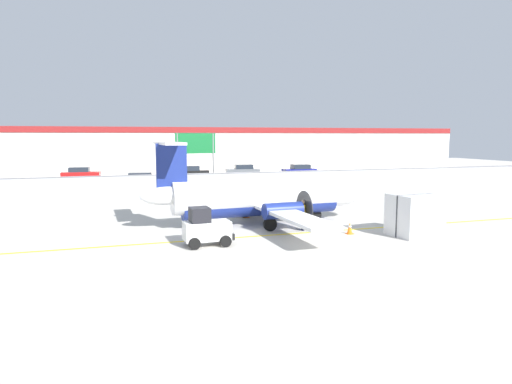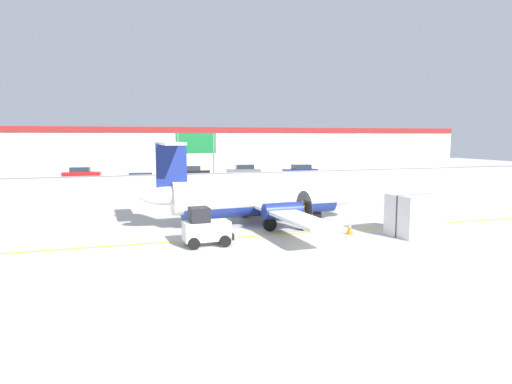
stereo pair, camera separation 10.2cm
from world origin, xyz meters
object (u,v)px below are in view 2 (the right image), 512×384
object	(u,v)px
cargo_container	(415,215)
ground_crew_worker	(303,213)
traffic_cone_near_right	(350,228)
parked_car_4	(300,171)
parked_car_3	(244,171)
highway_sign	(196,149)
parked_car_2	(191,172)
traffic_cone_near_left	(246,213)
parked_car_0	(82,174)
baggage_tug	(205,228)
parked_car_1	(142,181)
commuter_airplane	(265,197)

from	to	relation	value
cargo_container	ground_crew_worker	bearing A→B (deg)	142.89
traffic_cone_near_right	parked_car_4	xyz separation A→B (m)	(10.58, 31.62, 0.58)
parked_car_3	highway_sign	size ratio (longest dim) A/B	0.80
parked_car_2	traffic_cone_near_left	bearing A→B (deg)	-90.61
traffic_cone_near_right	parked_car_0	bearing A→B (deg)	114.03
baggage_tug	parked_car_3	xyz separation A→B (m)	(11.62, 33.88, 0.04)
parked_car_1	parked_car_3	xyz separation A→B (m)	(13.02, 9.17, 0.00)
commuter_airplane	parked_car_0	distance (m)	32.77
traffic_cone_near_right	highway_sign	bearing A→B (deg)	104.49
cargo_container	parked_car_3	distance (m)	35.01
baggage_tug	traffic_cone_near_right	world-z (taller)	baggage_tug
parked_car_0	parked_car_3	distance (m)	19.23
baggage_tug	parked_car_0	distance (m)	35.76
traffic_cone_near_left	parked_car_1	distance (m)	18.77
commuter_airplane	ground_crew_worker	xyz separation A→B (m)	(1.38, -2.56, -0.65)
commuter_airplane	parked_car_3	distance (m)	30.23
parked_car_3	highway_sign	distance (m)	17.34
parked_car_3	parked_car_2	bearing A→B (deg)	11.65
traffic_cone_near_left	parked_car_4	world-z (taller)	parked_car_4
cargo_container	traffic_cone_near_right	distance (m)	3.45
commuter_airplane	highway_sign	xyz separation A→B (m)	(-1.52, 14.68, 2.54)
cargo_container	parked_car_4	bearing A→B (deg)	71.24
parked_car_0	highway_sign	distance (m)	19.26
ground_crew_worker	traffic_cone_near_right	bearing A→B (deg)	152.80
parked_car_1	parked_car_2	distance (m)	10.68
parked_car_2	parked_car_3	bearing A→B (deg)	5.96
parked_car_2	highway_sign	size ratio (longest dim) A/B	0.77
traffic_cone_near_right	parked_car_3	world-z (taller)	parked_car_3
baggage_tug	highway_sign	distance (m)	19.70
ground_crew_worker	parked_car_1	size ratio (longest dim) A/B	0.39
parked_car_4	highway_sign	world-z (taller)	highway_sign
ground_crew_worker	traffic_cone_near_left	bearing A→B (deg)	-55.25
ground_crew_worker	traffic_cone_near_left	world-z (taller)	ground_crew_worker
cargo_container	parked_car_4	xyz separation A→B (m)	(7.51, 32.98, -0.21)
traffic_cone_near_left	parked_car_1	world-z (taller)	parked_car_1
commuter_airplane	ground_crew_worker	distance (m)	2.98
cargo_container	traffic_cone_near_left	size ratio (longest dim) A/B	4.05
parked_car_0	parked_car_3	size ratio (longest dim) A/B	0.99
baggage_tug	parked_car_1	size ratio (longest dim) A/B	0.54
cargo_container	parked_car_4	size ratio (longest dim) A/B	0.61
traffic_cone_near_left	traffic_cone_near_right	bearing A→B (deg)	-59.29
cargo_container	parked_car_3	xyz separation A→B (m)	(0.64, 35.00, -0.21)
traffic_cone_near_left	baggage_tug	bearing A→B (deg)	-120.82
ground_crew_worker	parked_car_0	distance (m)	35.65
baggage_tug	parked_car_0	world-z (taller)	baggage_tug
baggage_tug	cargo_container	bearing A→B (deg)	-8.29
baggage_tug	ground_crew_worker	bearing A→B (deg)	15.81
commuter_airplane	baggage_tug	distance (m)	6.43
commuter_airplane	traffic_cone_near_left	size ratio (longest dim) A/B	25.08
traffic_cone_near_right	ground_crew_worker	bearing A→B (deg)	139.37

